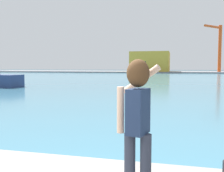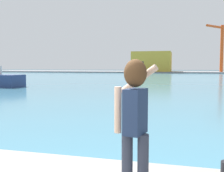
% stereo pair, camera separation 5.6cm
% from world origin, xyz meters
% --- Properties ---
extents(ground_plane, '(220.00, 220.00, 0.00)m').
position_xyz_m(ground_plane, '(0.00, 50.00, 0.00)').
color(ground_plane, '#334751').
extents(harbor_water, '(140.00, 100.00, 0.02)m').
position_xyz_m(harbor_water, '(0.00, 52.00, 0.01)').
color(harbor_water, teal).
rests_on(harbor_water, ground_plane).
extents(far_shore_dock, '(140.00, 20.00, 0.44)m').
position_xyz_m(far_shore_dock, '(0.00, 92.00, 0.22)').
color(far_shore_dock, gray).
rests_on(far_shore_dock, ground_plane).
extents(person_photographer, '(0.53, 0.57, 1.74)m').
position_xyz_m(person_photographer, '(1.06, 0.75, 1.65)').
color(person_photographer, '#2D3342').
rests_on(person_photographer, quay_promenade).
extents(warehouse_left, '(12.63, 13.73, 6.59)m').
position_xyz_m(warehouse_left, '(-7.51, 89.22, 3.73)').
color(warehouse_left, gold).
rests_on(warehouse_left, far_shore_dock).
extents(port_crane, '(5.94, 6.95, 14.54)m').
position_xyz_m(port_crane, '(13.74, 85.85, 9.09)').
color(port_crane, '#D84C19').
rests_on(port_crane, far_shore_dock).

